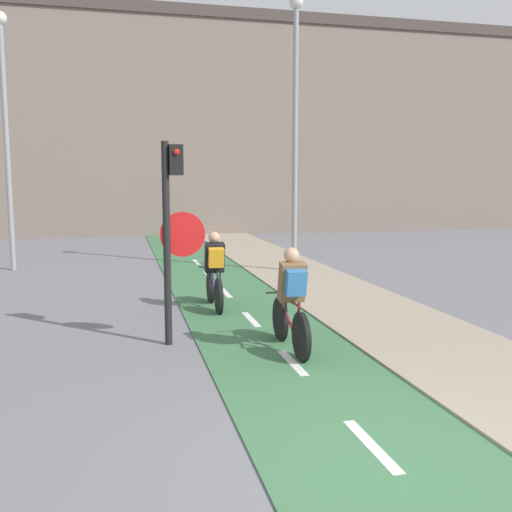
% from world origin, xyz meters
% --- Properties ---
extents(ground_plane, '(120.00, 120.00, 0.00)m').
position_xyz_m(ground_plane, '(0.00, 0.00, 0.00)').
color(ground_plane, slate).
extents(bike_lane, '(2.26, 60.00, 0.02)m').
position_xyz_m(bike_lane, '(0.00, 0.01, 0.01)').
color(bike_lane, '#3D7047').
rests_on(bike_lane, ground_plane).
extents(building_row_background, '(60.00, 5.20, 10.22)m').
position_xyz_m(building_row_background, '(0.00, 24.60, 5.12)').
color(building_row_background, slate).
rests_on(building_row_background, ground_plane).
extents(traffic_light_pole, '(0.67, 0.25, 3.02)m').
position_xyz_m(traffic_light_pole, '(-1.45, 4.33, 1.88)').
color(traffic_light_pole, black).
rests_on(traffic_light_pole, ground_plane).
extents(street_lamp_far, '(0.36, 0.36, 6.91)m').
position_xyz_m(street_lamp_far, '(-5.15, 12.74, 4.21)').
color(street_lamp_far, gray).
rests_on(street_lamp_far, ground_plane).
extents(street_lamp_sidewalk, '(0.36, 0.36, 7.20)m').
position_xyz_m(street_lamp_sidewalk, '(2.35, 10.56, 4.37)').
color(street_lamp_sidewalk, gray).
rests_on(street_lamp_sidewalk, ground_plane).
extents(cyclist_near, '(0.46, 1.73, 1.51)m').
position_xyz_m(cyclist_near, '(0.15, 3.56, 0.72)').
color(cyclist_near, black).
rests_on(cyclist_near, ground_plane).
extents(cyclist_far, '(0.46, 1.68, 1.50)m').
position_xyz_m(cyclist_far, '(-0.47, 6.56, 0.71)').
color(cyclist_far, black).
rests_on(cyclist_far, ground_plane).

